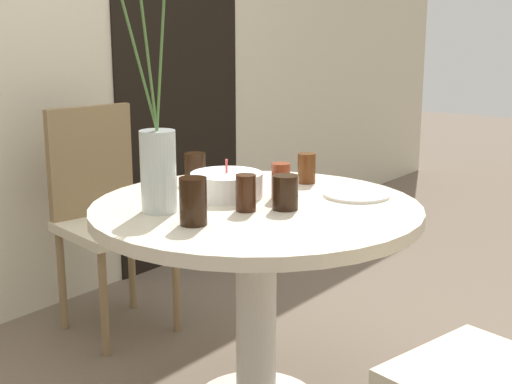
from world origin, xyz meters
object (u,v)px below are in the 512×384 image
(drink_glass_4, at_px, (307,168))
(drink_glass_2, at_px, (195,168))
(side_plate, at_px, (356,195))
(drink_glass_5, at_px, (285,192))
(chair_near_front, at_px, (105,205))
(drink_glass_1, at_px, (246,193))
(birthday_cake, at_px, (227,185))
(drink_glass_3, at_px, (281,181))
(drink_glass_0, at_px, (193,201))
(flower_vase, at_px, (157,157))

(drink_glass_4, bearing_deg, drink_glass_2, 126.25)
(side_plate, bearing_deg, drink_glass_5, 162.28)
(drink_glass_4, bearing_deg, chair_near_front, 102.18)
(drink_glass_1, relative_size, drink_glass_4, 1.05)
(chair_near_front, xyz_separation_m, birthday_cake, (-0.14, -0.78, 0.22))
(side_plate, distance_m, drink_glass_1, 0.41)
(drink_glass_4, bearing_deg, drink_glass_5, -156.19)
(drink_glass_1, distance_m, drink_glass_3, 0.19)
(drink_glass_5, bearing_deg, drink_glass_3, 41.57)
(birthday_cake, xyz_separation_m, drink_glass_1, (-0.10, -0.16, 0.02))
(chair_near_front, bearing_deg, drink_glass_0, -106.13)
(chair_near_front, xyz_separation_m, flower_vase, (-0.42, -0.74, 0.35))
(drink_glass_4, distance_m, drink_glass_5, 0.38)
(birthday_cake, height_order, drink_glass_2, birthday_cake)
(drink_glass_4, height_order, drink_glass_5, same)
(drink_glass_0, bearing_deg, drink_glass_2, 41.82)
(chair_near_front, bearing_deg, birthday_cake, -90.23)
(birthday_cake, height_order, side_plate, birthday_cake)
(drink_glass_1, distance_m, drink_glass_2, 0.44)
(flower_vase, bearing_deg, drink_glass_0, -102.03)
(drink_glass_2, height_order, drink_glass_5, same)
(drink_glass_4, bearing_deg, side_plate, -105.52)
(birthday_cake, xyz_separation_m, drink_glass_2, (0.10, 0.23, 0.01))
(flower_vase, relative_size, drink_glass_5, 6.90)
(drink_glass_1, xyz_separation_m, drink_glass_3, (0.19, 0.01, 0.00))
(birthday_cake, relative_size, flower_vase, 0.32)
(drink_glass_0, xyz_separation_m, drink_glass_3, (0.40, -0.01, -0.01))
(side_plate, xyz_separation_m, drink_glass_0, (-0.57, 0.20, 0.06))
(drink_glass_1, height_order, drink_glass_2, drink_glass_1)
(side_plate, relative_size, drink_glass_2, 2.06)
(drink_glass_4, bearing_deg, flower_vase, 167.73)
(drink_glass_3, bearing_deg, drink_glass_0, 177.89)
(flower_vase, xyz_separation_m, drink_glass_3, (0.36, -0.19, -0.11))
(drink_glass_1, xyz_separation_m, drink_glass_5, (0.09, -0.08, -0.00))
(drink_glass_5, bearing_deg, drink_glass_1, 136.87)
(birthday_cake, height_order, drink_glass_1, birthday_cake)
(birthday_cake, relative_size, drink_glass_4, 2.22)
(chair_near_front, xyz_separation_m, drink_glass_5, (-0.16, -1.02, 0.23))
(drink_glass_0, xyz_separation_m, drink_glass_1, (0.21, -0.02, -0.01))
(flower_vase, distance_m, drink_glass_4, 0.63)
(chair_near_front, height_order, birthday_cake, chair_near_front)
(drink_glass_2, bearing_deg, drink_glass_1, -117.16)
(side_plate, relative_size, drink_glass_5, 2.06)
(chair_near_front, xyz_separation_m, drink_glass_4, (0.19, -0.87, 0.23))
(flower_vase, relative_size, drink_glass_0, 5.38)
(birthday_cake, relative_size, drink_glass_5, 2.23)
(drink_glass_2, distance_m, drink_glass_3, 0.38)
(birthday_cake, bearing_deg, drink_glass_4, -15.38)
(drink_glass_1, bearing_deg, drink_glass_3, 2.74)
(birthday_cake, xyz_separation_m, drink_glass_4, (0.33, -0.09, 0.01))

